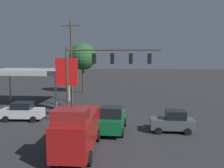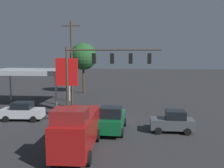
% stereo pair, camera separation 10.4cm
% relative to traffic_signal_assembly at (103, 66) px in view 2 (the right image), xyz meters
% --- Properties ---
extents(ground_plane, '(200.00, 200.00, 0.00)m').
position_rel_traffic_signal_assembly_xyz_m(ground_plane, '(-0.60, -0.35, -5.86)').
color(ground_plane, '#2D2D30').
extents(traffic_signal_assembly, '(9.11, 0.43, 7.65)m').
position_rel_traffic_signal_assembly_xyz_m(traffic_signal_assembly, '(0.00, 0.00, 0.00)').
color(traffic_signal_assembly, '#473828').
rests_on(traffic_signal_assembly, ground).
extents(utility_pole, '(2.40, 0.26, 11.15)m').
position_rel_traffic_signal_assembly_xyz_m(utility_pole, '(5.23, -7.80, 0.01)').
color(utility_pole, '#473828').
rests_on(utility_pole, ground).
extents(gas_station_canopy, '(10.47, 7.32, 4.89)m').
position_rel_traffic_signal_assembly_xyz_m(gas_station_canopy, '(11.58, -9.41, -1.32)').
color(gas_station_canopy, '#B2B7BC').
rests_on(gas_station_canopy, ground).
extents(price_sign, '(2.64, 0.27, 6.52)m').
position_rel_traffic_signal_assembly_xyz_m(price_sign, '(5.07, -4.98, -1.22)').
color(price_sign, '#B7B7BC').
rests_on(price_sign, ground).
extents(sedan_waiting, '(4.52, 2.30, 1.93)m').
position_rel_traffic_signal_assembly_xyz_m(sedan_waiting, '(8.76, -1.00, -4.91)').
color(sedan_waiting, silver).
rests_on(sedan_waiting, ground).
extents(delivery_truck, '(2.76, 6.88, 3.58)m').
position_rel_traffic_signal_assembly_xyz_m(delivery_truck, '(0.84, 7.10, -4.16)').
color(delivery_truck, maroon).
rests_on(delivery_truck, ground).
extents(hatchback_crossing, '(3.82, 1.99, 1.97)m').
position_rel_traffic_signal_assembly_xyz_m(hatchback_crossing, '(-6.48, 1.50, -4.91)').
color(hatchback_crossing, '#474C51').
rests_on(hatchback_crossing, ground).
extents(pickup_parked, '(2.33, 5.23, 2.40)m').
position_rel_traffic_signal_assembly_xyz_m(pickup_parked, '(-1.07, 1.98, -4.75)').
color(pickup_parked, '#0C592D').
rests_on(pickup_parked, ground).
extents(street_tree, '(4.81, 4.81, 9.01)m').
position_rel_traffic_signal_assembly_xyz_m(street_tree, '(6.51, -20.25, 0.73)').
color(street_tree, '#4C331E').
rests_on(street_tree, ground).
extents(fire_hydrant, '(0.24, 0.24, 0.88)m').
position_rel_traffic_signal_assembly_xyz_m(fire_hydrant, '(3.18, 3.39, -5.42)').
color(fire_hydrant, gold).
rests_on(fire_hydrant, ground).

